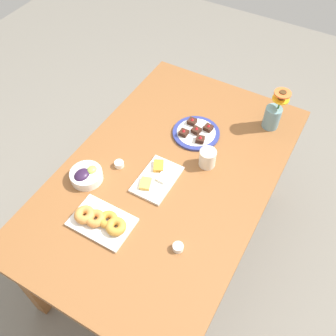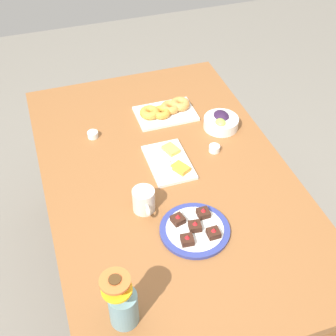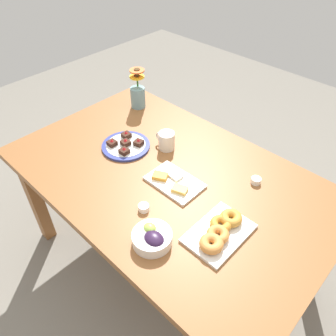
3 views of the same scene
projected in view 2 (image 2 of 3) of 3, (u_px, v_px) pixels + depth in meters
The scene contains 10 objects.
ground_plane at pixel (168, 278), 2.43m from camera, with size 6.00×6.00×0.00m, color slate.
dining_table at pixel (168, 190), 1.99m from camera, with size 1.60×1.00×0.74m.
coffee_mug at pixel (144, 200), 1.76m from camera, with size 0.12×0.09×0.10m.
grape_bowl at pixel (221, 122), 2.15m from camera, with size 0.16×0.16×0.07m.
cheese_platter at pixel (170, 162), 1.97m from camera, with size 0.26×0.17×0.03m.
croissant_platter at pixel (166, 111), 2.22m from camera, with size 0.19×0.28×0.05m.
jam_cup_honey at pixel (214, 148), 2.03m from camera, with size 0.05×0.05×0.03m.
jam_cup_berry at pixel (93, 134), 2.10m from camera, with size 0.05×0.05×0.03m.
dessert_plate at pixel (195, 229), 1.70m from camera, with size 0.26×0.26×0.05m.
flower_vase at pixel (123, 305), 1.40m from camera, with size 0.10×0.11×0.24m.
Camera 2 is at (1.32, -0.44, 2.07)m, focal length 50.00 mm.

